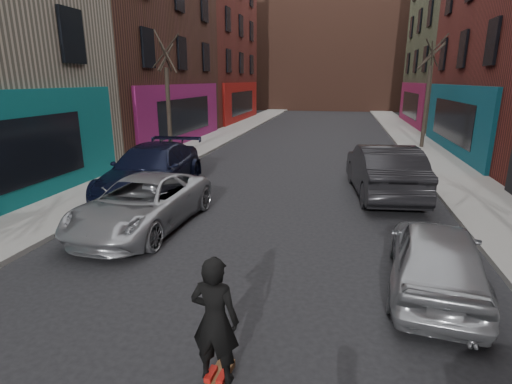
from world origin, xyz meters
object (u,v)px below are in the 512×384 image
at_px(parked_right_far, 436,256).
at_px(tree_left_far, 167,88).
at_px(parked_left_end, 152,170).
at_px(skateboarder, 215,320).
at_px(parked_left_far, 143,203).
at_px(parked_right_end, 383,170).
at_px(skateboard, 217,381).
at_px(tree_right_far, 428,84).

bearing_deg(parked_right_far, tree_left_far, -39.59).
distance_m(parked_left_end, skateboarder, 9.40).
distance_m(parked_left_far, parked_right_far, 7.02).
relative_size(parked_left_far, parked_right_far, 1.23).
relative_size(tree_left_far, parked_right_end, 1.24).
height_order(parked_right_end, skateboarder, skateboarder).
bearing_deg(parked_right_far, parked_left_far, -7.91).
bearing_deg(parked_left_end, skateboarder, -63.34).
xyz_separation_m(tree_left_far, skateboard, (6.58, -13.64, -3.33)).
relative_size(tree_left_far, tree_right_far, 0.96).
distance_m(parked_left_far, parked_right_end, 7.84).
relative_size(parked_left_far, parked_left_end, 0.85).
bearing_deg(skateboard, skateboarder, 0.00).
bearing_deg(skateboard, tree_left_far, 119.82).
bearing_deg(tree_right_far, tree_left_far, -154.18).
xyz_separation_m(tree_right_far, parked_left_end, (-10.63, -11.56, -2.71)).
bearing_deg(parked_left_end, parked_left_far, -72.19).
distance_m(tree_right_far, skateboarder, 20.65).
relative_size(tree_left_far, parked_left_end, 1.15).
relative_size(parked_left_end, skateboard, 7.07).
xyz_separation_m(tree_left_far, parked_left_end, (1.77, -5.56, -2.56)).
bearing_deg(parked_left_end, parked_right_end, 6.70).
bearing_deg(tree_right_far, skateboard, -106.51).
relative_size(parked_right_far, skateboard, 4.90).
height_order(parked_right_far, parked_right_end, parked_right_end).
xyz_separation_m(tree_right_far, skateboard, (-5.82, -19.64, -3.48)).
distance_m(tree_right_far, parked_right_far, 16.94).
xyz_separation_m(parked_left_far, parked_left_end, (-1.23, 3.07, 0.15)).
xyz_separation_m(parked_left_far, parked_right_far, (6.77, -1.86, -0.00)).
height_order(tree_right_far, parked_left_far, tree_right_far).
relative_size(tree_right_far, skateboard, 8.50).
xyz_separation_m(tree_left_far, parked_right_end, (9.40, -4.10, -2.52)).
height_order(tree_left_far, parked_right_far, tree_left_far).
height_order(tree_right_far, parked_right_far, tree_right_far).
distance_m(parked_left_far, skateboarder, 6.16).
distance_m(tree_right_far, parked_left_far, 17.62).
relative_size(tree_right_far, parked_right_end, 1.30).
distance_m(tree_right_far, parked_left_end, 15.94).
height_order(parked_left_far, skateboarder, skateboarder).
distance_m(tree_left_far, parked_right_far, 14.59).
bearing_deg(skateboarder, parked_right_end, -102.41).
distance_m(parked_left_end, skateboard, 9.43).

